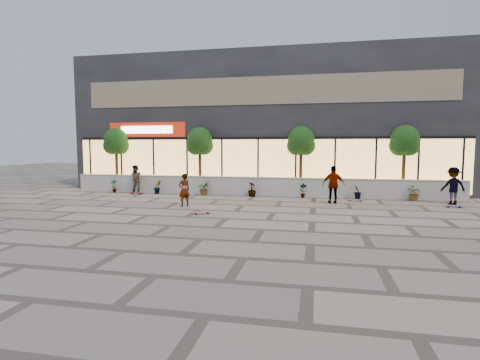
% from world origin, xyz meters
% --- Properties ---
extents(ground, '(80.00, 80.00, 0.00)m').
position_xyz_m(ground, '(0.00, 0.00, 0.00)').
color(ground, gray).
rests_on(ground, ground).
extents(planter_wall, '(22.00, 0.42, 1.04)m').
position_xyz_m(planter_wall, '(0.00, 7.00, 0.52)').
color(planter_wall, beige).
rests_on(planter_wall, ground).
extents(retail_building, '(24.00, 9.17, 8.50)m').
position_xyz_m(retail_building, '(-0.00, 12.49, 4.25)').
color(retail_building, black).
rests_on(retail_building, ground).
extents(shrub_a, '(0.43, 0.29, 0.81)m').
position_xyz_m(shrub_a, '(-8.50, 6.45, 0.41)').
color(shrub_a, '#1A3C13').
rests_on(shrub_a, ground).
extents(shrub_b, '(0.57, 0.57, 0.81)m').
position_xyz_m(shrub_b, '(-5.70, 6.45, 0.41)').
color(shrub_b, '#1A3C13').
rests_on(shrub_b, ground).
extents(shrub_c, '(0.68, 0.77, 0.81)m').
position_xyz_m(shrub_c, '(-2.90, 6.45, 0.41)').
color(shrub_c, '#1A3C13').
rests_on(shrub_c, ground).
extents(shrub_d, '(0.64, 0.64, 0.81)m').
position_xyz_m(shrub_d, '(-0.10, 6.45, 0.41)').
color(shrub_d, '#1A3C13').
rests_on(shrub_d, ground).
extents(shrub_e, '(0.46, 0.35, 0.81)m').
position_xyz_m(shrub_e, '(2.70, 6.45, 0.41)').
color(shrub_e, '#1A3C13').
rests_on(shrub_e, ground).
extents(shrub_f, '(0.55, 0.57, 0.81)m').
position_xyz_m(shrub_f, '(5.50, 6.45, 0.41)').
color(shrub_f, '#1A3C13').
rests_on(shrub_f, ground).
extents(shrub_g, '(0.77, 0.84, 0.81)m').
position_xyz_m(shrub_g, '(8.30, 6.45, 0.41)').
color(shrub_g, '#1A3C13').
rests_on(shrub_g, ground).
extents(tree_west, '(1.60, 1.50, 3.92)m').
position_xyz_m(tree_west, '(-9.00, 7.70, 2.99)').
color(tree_west, '#413017').
rests_on(tree_west, ground).
extents(tree_midwest, '(1.60, 1.50, 3.92)m').
position_xyz_m(tree_midwest, '(-3.50, 7.70, 2.99)').
color(tree_midwest, '#413017').
rests_on(tree_midwest, ground).
extents(tree_mideast, '(1.60, 1.50, 3.92)m').
position_xyz_m(tree_mideast, '(2.50, 7.70, 2.99)').
color(tree_mideast, '#413017').
rests_on(tree_mideast, ground).
extents(tree_east, '(1.60, 1.50, 3.92)m').
position_xyz_m(tree_east, '(8.00, 7.70, 2.99)').
color(tree_east, '#413017').
rests_on(tree_east, ground).
extents(skater_center, '(0.65, 0.65, 1.53)m').
position_xyz_m(skater_center, '(-2.60, 2.45, 0.76)').
color(skater_center, silver).
rests_on(skater_center, ground).
extents(skater_left, '(0.84, 0.67, 1.67)m').
position_xyz_m(skater_left, '(-6.98, 6.30, 0.84)').
color(skater_left, '#8F7D5C').
rests_on(skater_left, ground).
extents(skater_right_near, '(1.11, 0.55, 1.84)m').
position_xyz_m(skater_right_near, '(4.21, 4.81, 0.92)').
color(skater_right_near, silver).
rests_on(skater_right_near, ground).
extents(skater_right_far, '(1.24, 0.82, 1.79)m').
position_xyz_m(skater_right_far, '(9.80, 5.60, 0.90)').
color(skater_right_far, maroon).
rests_on(skater_right_far, ground).
extents(skateboard_center, '(0.80, 0.57, 0.10)m').
position_xyz_m(skateboard_center, '(-1.20, 0.69, 0.08)').
color(skateboard_center, '#9A5032').
rests_on(skateboard_center, ground).
extents(skateboard_left, '(0.84, 0.34, 0.10)m').
position_xyz_m(skateboard_left, '(-6.83, 6.06, 0.08)').
color(skateboard_left, '#B6222C').
rests_on(skateboard_left, ground).
extents(skateboard_right_near, '(0.82, 0.22, 0.10)m').
position_xyz_m(skateboard_right_near, '(5.33, 5.70, 0.08)').
color(skateboard_right_near, '#9E5233').
rests_on(skateboard_right_near, ground).
extents(skateboard_right_far, '(0.82, 0.27, 0.10)m').
position_xyz_m(skateboard_right_far, '(9.56, 4.59, 0.08)').
color(skateboard_right_far, '#5758A0').
rests_on(skateboard_right_far, ground).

